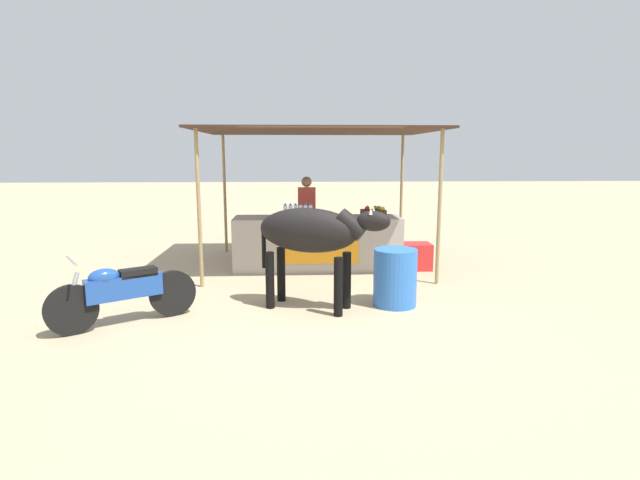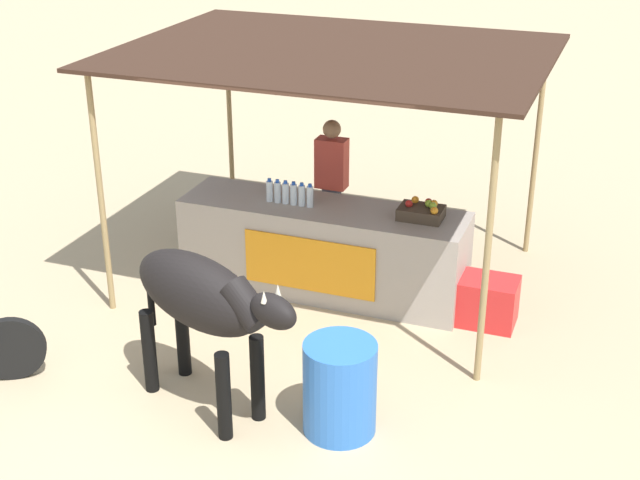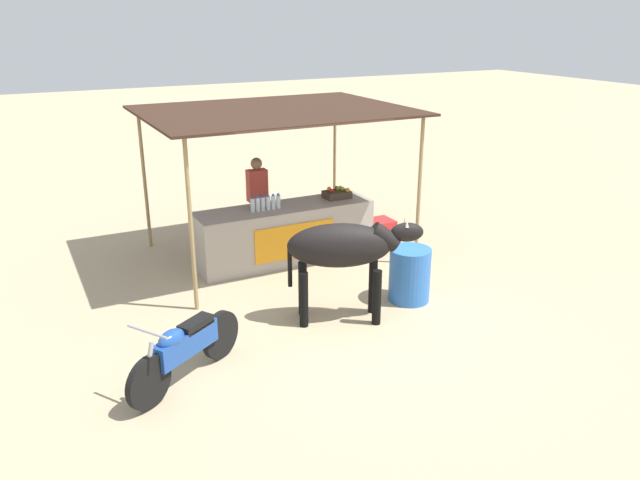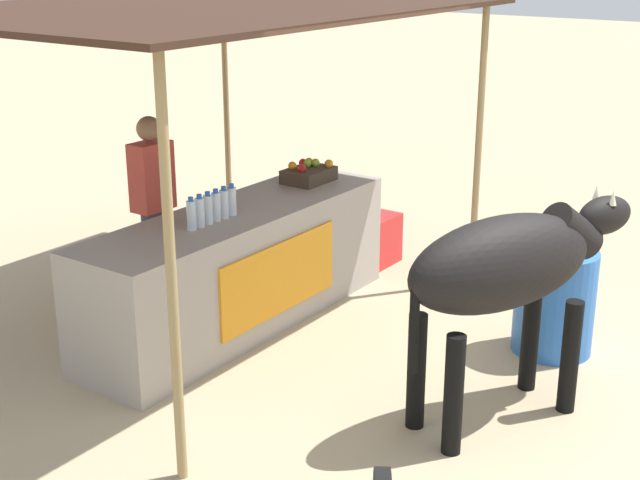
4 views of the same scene
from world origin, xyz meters
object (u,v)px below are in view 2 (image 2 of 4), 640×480
Objects in this scene: stall_counter at (323,249)px; water_barrel at (340,388)px; cooler_box at (486,301)px; cow at (203,299)px; fruit_crate at (422,212)px; vendor_behind_counter at (332,190)px.

water_barrel is at bearing -66.57° from stall_counter.
cow reaches higher than cooler_box.
cow is at bearing -175.44° from water_barrel.
fruit_crate is at bearing 63.57° from cow.
stall_counter is 0.86m from vendor_behind_counter.
fruit_crate is at bearing 168.05° from cooler_box.
stall_counter is at bearing 85.90° from cow.
fruit_crate is 0.55× the size of water_barrel.
cow is (0.01, -3.10, 0.18)m from vendor_behind_counter.
cooler_box is at bearing 49.40° from cow.
cow is at bearing -116.43° from fruit_crate.
vendor_behind_counter is at bearing 149.99° from fruit_crate.
fruit_crate is 0.27× the size of vendor_behind_counter.
fruit_crate reaches higher than cooler_box.
stall_counter reaches higher than cooler_box.
cooler_box is 0.75× the size of water_barrel.
vendor_behind_counter reaches higher than cooler_box.
vendor_behind_counter is at bearing 110.99° from water_barrel.
water_barrel is at bearing -109.93° from cooler_box.
vendor_behind_counter is at bearing 156.30° from cooler_box.
water_barrel is (-0.05, -2.31, -0.64)m from fruit_crate.
vendor_behind_counter is (-0.18, 0.75, 0.37)m from stall_counter.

